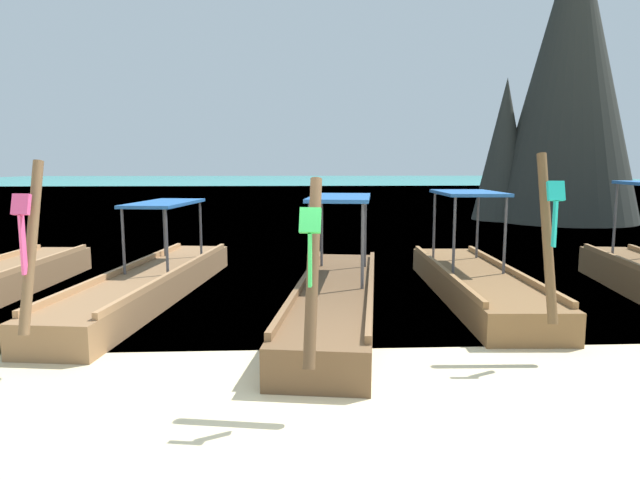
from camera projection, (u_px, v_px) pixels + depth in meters
The scene contains 6 objects.
ground at pixel (340, 414), 5.36m from camera, with size 120.00×120.00×0.00m, color beige.
sea_water at pixel (297, 185), 66.62m from camera, with size 120.00×120.00×0.00m, color teal.
longtail_boat_pink_ribbon at pixel (150, 282), 9.97m from camera, with size 2.02×7.12×2.48m.
longtail_boat_green_ribbon at pixel (337, 297), 8.80m from camera, with size 2.11×6.84×2.30m.
longtail_boat_turquoise_ribbon at pixel (476, 281), 10.02m from camera, with size 1.55×6.22×2.58m.
karst_rock at pixel (565, 78), 23.31m from camera, with size 6.81×6.05×12.68m.
Camera 1 is at (-0.44, -5.06, 2.42)m, focal length 30.77 mm.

